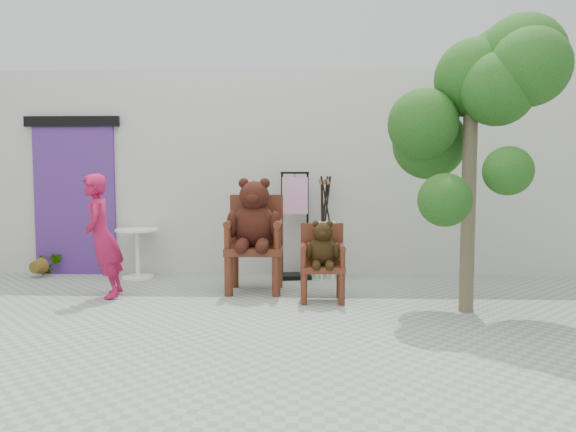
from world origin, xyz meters
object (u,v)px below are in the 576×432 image
at_px(display_stand, 295,238).
at_px(tree, 485,93).
at_px(chair_small, 322,253).
at_px(chair_big, 255,227).
at_px(stool_bucket, 325,234).
at_px(person, 102,236).
at_px(cafe_table, 137,247).

relative_size(display_stand, tree, 0.48).
bearing_deg(tree, chair_small, 168.09).
bearing_deg(chair_big, tree, -18.06).
xyz_separation_m(chair_big, stool_bucket, (0.91, 0.86, -0.17)).
distance_m(display_stand, stool_bucket, 0.43).
bearing_deg(person, display_stand, 105.00).
distance_m(chair_small, cafe_table, 2.89).
bearing_deg(stool_bucket, cafe_table, -178.67).
bearing_deg(stool_bucket, person, -154.64).
bearing_deg(person, tree, 70.24).
bearing_deg(stool_bucket, chair_small, -93.30).
relative_size(cafe_table, stool_bucket, 0.48).
xyz_separation_m(cafe_table, tree, (4.28, -1.62, 1.87)).
xyz_separation_m(chair_small, person, (-2.61, 0.05, 0.18)).
bearing_deg(cafe_table, person, -90.66).
xyz_separation_m(stool_bucket, tree, (1.61, -1.68, 1.67)).
distance_m(chair_small, stool_bucket, 1.33).
height_order(chair_small, cafe_table, chair_small).
bearing_deg(stool_bucket, chair_big, -136.77).
distance_m(person, tree, 4.60).
xyz_separation_m(person, cafe_table, (0.01, 1.21, -0.29)).
bearing_deg(cafe_table, chair_big, -24.36).
xyz_separation_m(cafe_table, display_stand, (2.24, 0.06, 0.14)).
relative_size(person, cafe_table, 2.08).
bearing_deg(tree, person, 174.57).
distance_m(chair_big, cafe_table, 1.97).
bearing_deg(stool_bucket, display_stand, -179.40).
height_order(person, stool_bucket, person).
bearing_deg(chair_small, tree, -11.91).
xyz_separation_m(chair_big, cafe_table, (-1.76, 0.80, -0.37)).
xyz_separation_m(chair_big, chair_small, (0.84, -0.47, -0.26)).
height_order(chair_small, stool_bucket, stool_bucket).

